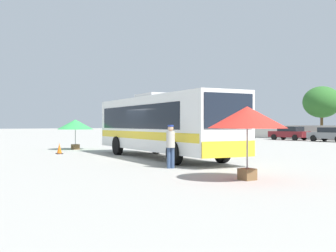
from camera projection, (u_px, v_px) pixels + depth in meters
The scene contains 9 objects.
ground_plane at pixel (275, 151), 27.28m from camera, with size 300.00×300.00×0.00m, color #A3A099.
coach_bus_white_yellow at pixel (161, 123), 21.68m from camera, with size 11.99×4.02×3.36m.
attendant_by_bus_door at pixel (171, 144), 16.52m from camera, with size 0.46×0.46×1.71m.
vendor_umbrella_near_gate_red at pixel (247, 118), 13.07m from camera, with size 2.48×2.48×2.30m.
vendor_umbrella_secondary_green at pixel (75, 125), 28.82m from camera, with size 2.48×2.48×2.07m.
parked_car_leftmost_maroon at pixel (289, 133), 45.91m from camera, with size 4.43×2.28×1.50m.
parked_car_second_grey at pixel (332, 134), 41.43m from camera, with size 4.59×2.08×1.43m.
roadside_tree_left at pixel (322, 102), 48.93m from camera, with size 4.33×4.33×6.17m.
traffic_cone_on_apron at pixel (59, 149), 24.53m from camera, with size 0.36×0.36×0.64m.
Camera 1 is at (18.47, -11.25, 1.74)m, focal length 44.87 mm.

